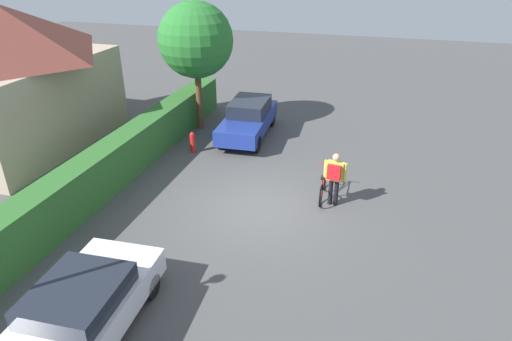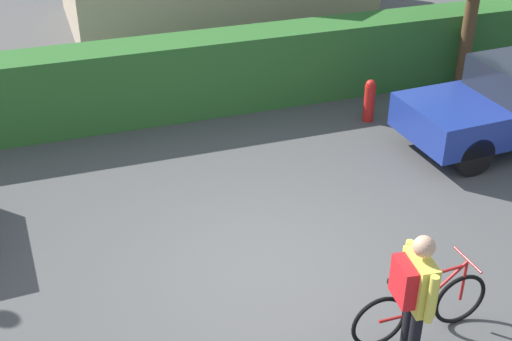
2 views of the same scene
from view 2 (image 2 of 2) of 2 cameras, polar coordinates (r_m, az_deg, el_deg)
The scene contains 5 objects.
ground_plane at distance 9.06m, azimuth 1.31°, elevation -8.18°, with size 60.00×60.00×0.00m, color #4A4A4A.
hedge_row at distance 12.93m, azimuth -6.38°, elevation 7.71°, with size 16.72×0.90×1.45m, color #2E6529.
bicycle at distance 8.12m, azimuth 13.56°, elevation -11.04°, with size 1.76×0.50×0.93m.
person_rider at distance 7.32m, azimuth 13.06°, elevation -9.67°, with size 0.39×0.67×1.69m.
fire_hydrant at distance 12.84m, azimuth 9.41°, elevation 5.81°, with size 0.20×0.20×0.81m.
Camera 2 is at (-2.49, -6.66, 5.62)m, focal length 48.07 mm.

